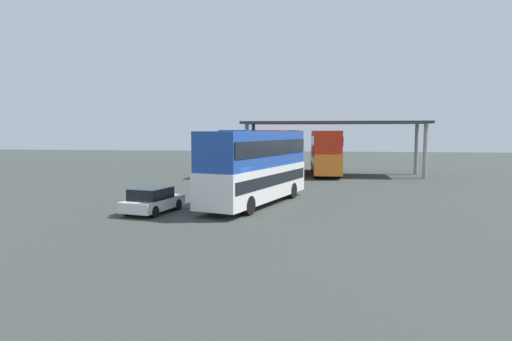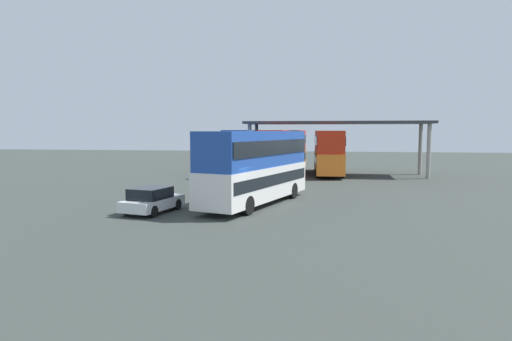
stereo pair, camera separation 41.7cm
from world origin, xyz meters
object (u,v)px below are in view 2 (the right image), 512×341
at_px(double_decker_main, 256,165).
at_px(double_decker_near_canopy, 245,150).
at_px(double_decker_far_right, 328,151).
at_px(parked_hatchback, 152,200).
at_px(double_decker_mid_row, 284,150).

xyz_separation_m(double_decker_main, double_decker_near_canopy, (-3.84, 18.53, 0.04)).
distance_m(double_decker_main, double_decker_far_right, 19.10).
xyz_separation_m(double_decker_main, parked_hatchback, (-5.06, -3.40, -1.68)).
distance_m(double_decker_near_canopy, double_decker_far_right, 8.25).
bearing_deg(double_decker_far_right, double_decker_near_canopy, 88.30).
relative_size(double_decker_main, double_decker_near_canopy, 0.90).
distance_m(double_decker_main, parked_hatchback, 6.32).
bearing_deg(double_decker_mid_row, double_decker_near_canopy, 97.48).
bearing_deg(double_decker_main, double_decker_far_right, 4.47).
bearing_deg(double_decker_main, double_decker_near_canopy, 29.53).
distance_m(parked_hatchback, double_decker_mid_row, 22.54).
bearing_deg(double_decker_near_canopy, double_decker_mid_row, -90.39).
relative_size(parked_hatchback, double_decker_far_right, 0.37).
bearing_deg(parked_hatchback, double_decker_near_canopy, 9.43).
height_order(parked_hatchback, double_decker_mid_row, double_decker_mid_row).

